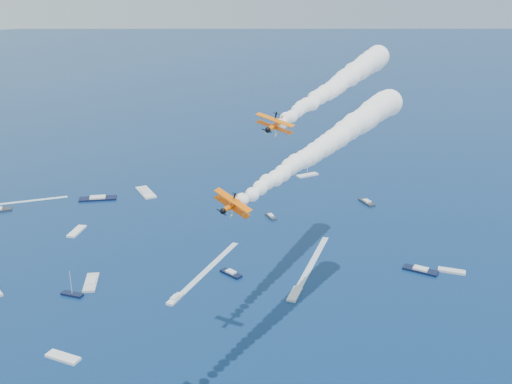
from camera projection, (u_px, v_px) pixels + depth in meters
biplane_lead at (275, 125)px, 119.19m from camera, size 10.07×11.26×7.05m
biplane_trail at (233, 205)px, 98.28m from camera, size 8.48×9.79×7.05m
smoke_trail_lead at (338, 84)px, 147.73m from camera, size 74.02×56.90×12.34m
smoke_trail_trail at (330, 141)px, 125.18m from camera, size 73.64×47.18×12.34m
spectator_boats at (106, 253)px, 196.32m from camera, size 232.97×166.72×0.70m
boat_wakes at (168, 240)px, 206.80m from camera, size 92.00×130.93×0.04m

